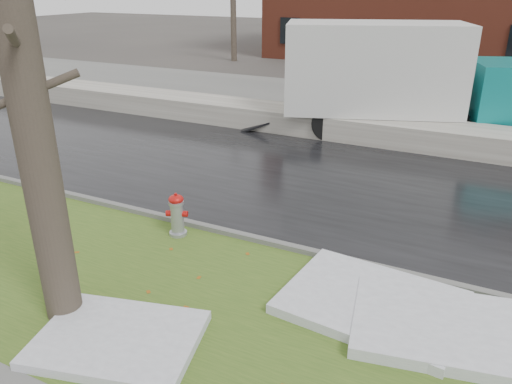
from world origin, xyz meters
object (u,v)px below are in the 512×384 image
at_px(tree, 28,99).
at_px(worker, 351,83).
at_px(fire_hydrant, 177,213).
at_px(box_truck, 409,77).

distance_m(tree, worker, 11.77).
height_order(fire_hydrant, tree, tree).
relative_size(box_truck, worker, 5.82).
bearing_deg(worker, box_truck, -149.67).
bearing_deg(tree, fire_hydrant, 88.69).
distance_m(tree, box_truck, 12.60).
distance_m(fire_hydrant, tree, 4.01).
height_order(fire_hydrant, worker, worker).
bearing_deg(fire_hydrant, tree, -112.76).
bearing_deg(tree, worker, 85.60).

